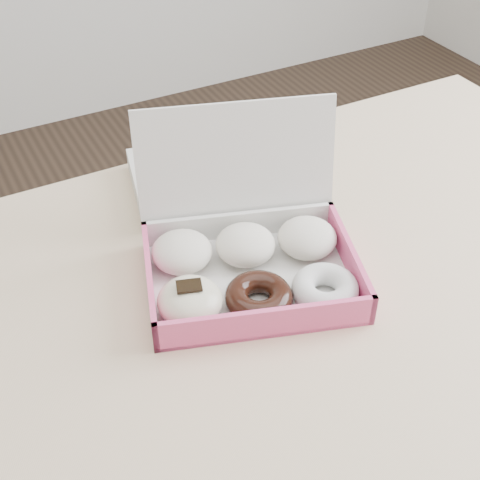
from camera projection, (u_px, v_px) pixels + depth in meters
name	position (u px, v px, depth m)	size (l,w,h in m)	color
table	(337.00, 289.00, 1.10)	(1.20, 0.80, 0.75)	#CEB087
donut_box	(247.00, 258.00, 0.98)	(0.37, 0.34, 0.22)	white
newspapers	(206.00, 178.00, 1.17)	(0.25, 0.20, 0.04)	silver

